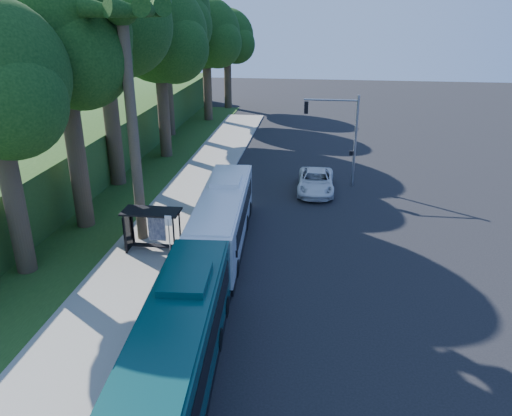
# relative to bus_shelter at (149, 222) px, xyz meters

# --- Properties ---
(ground) EXTENTS (140.00, 140.00, 0.00)m
(ground) POSITION_rel_bus_shelter_xyz_m (7.26, 2.86, -1.81)
(ground) COLOR black
(ground) RESTS_ON ground
(sidewalk) EXTENTS (4.50, 70.00, 0.12)m
(sidewalk) POSITION_rel_bus_shelter_xyz_m (-0.04, 2.86, -1.75)
(sidewalk) COLOR gray
(sidewalk) RESTS_ON ground
(red_curb) EXTENTS (0.25, 30.00, 0.13)m
(red_curb) POSITION_rel_bus_shelter_xyz_m (2.26, -1.14, -1.74)
(red_curb) COLOR maroon
(red_curb) RESTS_ON ground
(grass_verge) EXTENTS (8.00, 70.00, 0.06)m
(grass_verge) POSITION_rel_bus_shelter_xyz_m (-5.74, 7.86, -1.78)
(grass_verge) COLOR #234719
(grass_verge) RESTS_ON ground
(bus_shelter) EXTENTS (3.20, 1.51, 2.55)m
(bus_shelter) POSITION_rel_bus_shelter_xyz_m (0.00, 0.00, 0.00)
(bus_shelter) COLOR black
(bus_shelter) RESTS_ON ground
(stop_sign_pole) EXTENTS (0.35, 0.06, 3.17)m
(stop_sign_pole) POSITION_rel_bus_shelter_xyz_m (1.86, -2.14, 0.28)
(stop_sign_pole) COLOR gray
(stop_sign_pole) RESTS_ON ground
(traffic_signal_pole) EXTENTS (4.10, 0.30, 7.00)m
(traffic_signal_pole) POSITION_rel_bus_shelter_xyz_m (11.04, 12.86, 2.62)
(traffic_signal_pole) COLOR gray
(traffic_signal_pole) RESTS_ON ground
(palm_tree) EXTENTS (4.20, 4.20, 14.40)m
(palm_tree) POSITION_rel_bus_shelter_xyz_m (-0.94, 1.36, 10.57)
(palm_tree) COLOR #4C3F2D
(palm_tree) RESTS_ON ground
(hillside_backdrop) EXTENTS (24.00, 60.00, 8.80)m
(hillside_backdrop) POSITION_rel_bus_shelter_xyz_m (-19.04, 17.96, 0.63)
(hillside_backdrop) COLOR #234719
(hillside_backdrop) RESTS_ON ground
(tree_0) EXTENTS (8.40, 8.00, 15.70)m
(tree_0) POSITION_rel_bus_shelter_xyz_m (-5.14, 2.84, 9.40)
(tree_0) COLOR #382B1E
(tree_0) RESTS_ON ground
(tree_1) EXTENTS (10.50, 10.00, 18.26)m
(tree_1) POSITION_rel_bus_shelter_xyz_m (-6.12, 10.84, 10.92)
(tree_1) COLOR #382B1E
(tree_1) RESTS_ON ground
(tree_2) EXTENTS (8.82, 8.40, 15.12)m
(tree_2) POSITION_rel_bus_shelter_xyz_m (-4.64, 18.84, 8.67)
(tree_2) COLOR #382B1E
(tree_2) RESTS_ON ground
(tree_3) EXTENTS (10.08, 9.60, 17.28)m
(tree_3) POSITION_rel_bus_shelter_xyz_m (-6.62, 26.84, 10.17)
(tree_3) COLOR #382B1E
(tree_3) RESTS_ON ground
(tree_4) EXTENTS (8.40, 8.00, 14.14)m
(tree_4) POSITION_rel_bus_shelter_xyz_m (-4.14, 34.84, 7.92)
(tree_4) COLOR #382B1E
(tree_4) RESTS_ON ground
(tree_5) EXTENTS (7.35, 7.00, 12.86)m
(tree_5) POSITION_rel_bus_shelter_xyz_m (-3.16, 42.84, 7.16)
(tree_5) COLOR #382B1E
(tree_5) RESTS_ON ground
(white_bus) EXTENTS (3.17, 11.81, 3.48)m
(white_bus) POSITION_rel_bus_shelter_xyz_m (4.00, 1.41, -0.11)
(white_bus) COLOR silver
(white_bus) RESTS_ON ground
(teal_bus) EXTENTS (3.31, 11.99, 3.53)m
(teal_bus) POSITION_rel_bus_shelter_xyz_m (4.60, -10.36, -0.08)
(teal_bus) COLOR #0A3839
(teal_bus) RESTS_ON ground
(pickup) EXTENTS (2.69, 5.74, 1.59)m
(pickup) POSITION_rel_bus_shelter_xyz_m (9.23, 11.09, -1.01)
(pickup) COLOR white
(pickup) RESTS_ON ground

